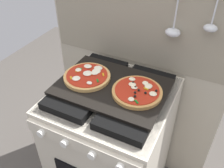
{
  "coord_description": "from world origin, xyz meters",
  "views": [
    {
      "loc": [
        0.43,
        -0.86,
        1.67
      ],
      "look_at": [
        0.0,
        0.0,
        0.93
      ],
      "focal_mm": 39.53,
      "sensor_mm": 36.0,
      "label": 1
    }
  ],
  "objects_px": {
    "stove": "(112,146)",
    "pizza_left": "(88,76)",
    "pizza_right": "(138,91)",
    "baking_tray": "(112,87)"
  },
  "relations": [
    {
      "from": "stove",
      "to": "pizza_left",
      "type": "relative_size",
      "value": 3.74
    },
    {
      "from": "stove",
      "to": "pizza_right",
      "type": "bearing_deg",
      "value": 2.84
    },
    {
      "from": "stove",
      "to": "baking_tray",
      "type": "relative_size",
      "value": 1.67
    },
    {
      "from": "pizza_left",
      "to": "pizza_right",
      "type": "distance_m",
      "value": 0.28
    },
    {
      "from": "stove",
      "to": "pizza_right",
      "type": "relative_size",
      "value": 3.74
    },
    {
      "from": "pizza_left",
      "to": "pizza_right",
      "type": "relative_size",
      "value": 1.0
    },
    {
      "from": "baking_tray",
      "to": "stove",
      "type": "bearing_deg",
      "value": -90.0
    },
    {
      "from": "pizza_right",
      "to": "baking_tray",
      "type": "bearing_deg",
      "value": -177.86
    },
    {
      "from": "baking_tray",
      "to": "pizza_left",
      "type": "bearing_deg",
      "value": 177.94
    },
    {
      "from": "baking_tray",
      "to": "pizza_left",
      "type": "xyz_separation_m",
      "value": [
        -0.14,
        0.01,
        0.02
      ]
    }
  ]
}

